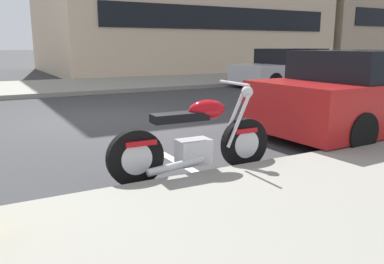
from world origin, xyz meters
name	(u,v)px	position (x,y,z in m)	size (l,w,h in m)	color
ground_plane	(102,120)	(0.00, 0.00, 0.00)	(260.00, 260.00, 0.00)	#333335
sidewalk_far_curb	(297,75)	(12.00, 6.85, 0.07)	(120.00, 5.00, 0.14)	gray
parking_stall_stripe	(183,165)	(0.00, -3.75, 0.00)	(0.12, 2.20, 0.01)	silver
parked_motorcycle	(195,141)	(-0.07, -4.21, 0.43)	(2.13, 0.62, 1.12)	black
parked_car_across_street	(371,94)	(3.94, -3.55, 0.70)	(4.57, 2.06, 1.47)	#AD1919
car_opposite_curb	(288,69)	(8.28, 3.46, 0.67)	(4.23, 2.04, 1.43)	silver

